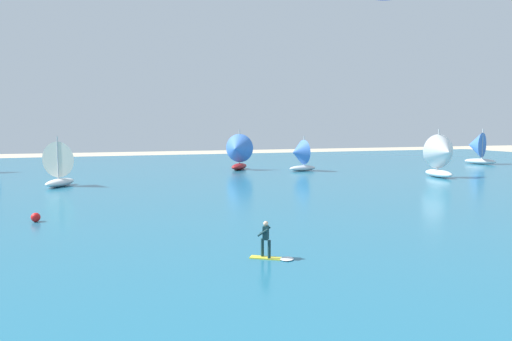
# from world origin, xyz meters

# --- Properties ---
(ocean) EXTENTS (160.00, 90.00, 0.10)m
(ocean) POSITION_xyz_m (0.00, 50.00, 0.05)
(ocean) COLOR #236B89
(ocean) RESTS_ON ground
(kitesurfer) EXTENTS (1.95, 1.53, 1.67)m
(kitesurfer) POSITION_xyz_m (-0.16, 18.14, 0.70)
(kitesurfer) COLOR yellow
(kitesurfer) RESTS_ON ocean
(sailboat_outermost) EXTENTS (4.02, 4.71, 5.45)m
(sailboat_outermost) POSITION_xyz_m (29.59, 42.84, 2.59)
(sailboat_outermost) COLOR white
(sailboat_outermost) RESTS_ON ocean
(sailboat_mid_left) EXTENTS (4.42, 4.76, 5.29)m
(sailboat_mid_left) POSITION_xyz_m (10.67, 59.22, 2.52)
(sailboat_mid_left) COLOR maroon
(sailboat_mid_left) RESTS_ON ocean
(sailboat_far_left) EXTENTS (4.29, 4.80, 5.35)m
(sailboat_far_left) POSITION_xyz_m (47.75, 57.21, 2.55)
(sailboat_far_left) COLOR silver
(sailboat_far_left) RESTS_ON ocean
(sailboat_far_right) EXTENTS (3.95, 4.36, 4.84)m
(sailboat_far_right) POSITION_xyz_m (-10.09, 48.87, 2.32)
(sailboat_far_right) COLOR white
(sailboat_far_right) RESTS_ON ocean
(sailboat_trailing) EXTENTS (3.92, 3.37, 4.48)m
(sailboat_trailing) POSITION_xyz_m (17.64, 55.21, 2.15)
(sailboat_trailing) COLOR silver
(sailboat_trailing) RESTS_ON ocean
(marker_buoy) EXTENTS (0.56, 0.56, 0.56)m
(marker_buoy) POSITION_xyz_m (-10.81, 30.40, 0.38)
(marker_buoy) COLOR red
(marker_buoy) RESTS_ON ocean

